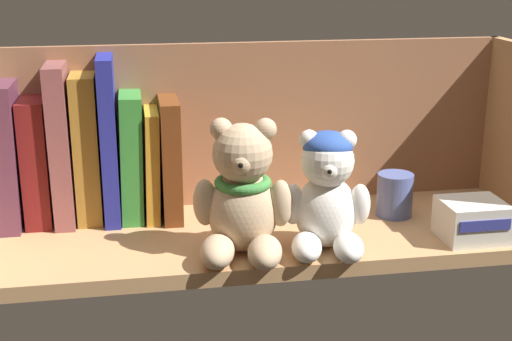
# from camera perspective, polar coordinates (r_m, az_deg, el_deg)

# --- Properties ---
(shelf_board) EXTENTS (0.77, 0.24, 0.02)m
(shelf_board) POSITION_cam_1_polar(r_m,az_deg,el_deg) (0.99, 0.02, -5.37)
(shelf_board) COLOR tan
(shelf_board) RESTS_ON ground
(shelf_back_panel) EXTENTS (0.80, 0.01, 0.26)m
(shelf_back_panel) POSITION_cam_1_polar(r_m,az_deg,el_deg) (1.07, -1.16, 3.18)
(shelf_back_panel) COLOR #915F41
(shelf_back_panel) RESTS_ON ground
(book_1) EXTENTS (0.03, 0.12, 0.20)m
(book_1) POSITION_cam_1_polar(r_m,az_deg,el_deg) (1.05, -18.92, 1.30)
(book_1) COLOR #592D42
(book_1) RESTS_ON shelf_board
(book_2) EXTENTS (0.04, 0.10, 0.18)m
(book_2) POSITION_cam_1_polar(r_m,az_deg,el_deg) (1.05, -16.94, 0.77)
(book_2) COLOR maroon
(book_2) RESTS_ON shelf_board
(book_3) EXTENTS (0.03, 0.11, 0.22)m
(book_3) POSITION_cam_1_polar(r_m,az_deg,el_deg) (1.04, -15.15, 2.11)
(book_3) COLOR brown
(book_3) RESTS_ON shelf_board
(book_4) EXTENTS (0.03, 0.09, 0.21)m
(book_4) POSITION_cam_1_polar(r_m,az_deg,el_deg) (1.03, -13.25, 1.80)
(book_4) COLOR #9F6F27
(book_4) RESTS_ON shelf_board
(book_5) EXTENTS (0.02, 0.12, 0.23)m
(book_5) POSITION_cam_1_polar(r_m,az_deg,el_deg) (1.03, -11.56, 2.56)
(book_5) COLOR navy
(book_5) RESTS_ON shelf_board
(book_6) EXTENTS (0.03, 0.11, 0.18)m
(book_6) POSITION_cam_1_polar(r_m,az_deg,el_deg) (1.04, -9.85, 1.23)
(book_6) COLOR #358833
(book_6) RESTS_ON shelf_board
(book_7) EXTENTS (0.02, 0.11, 0.16)m
(book_7) POSITION_cam_1_polar(r_m,az_deg,el_deg) (1.04, -8.28, 0.69)
(book_7) COLOR orange
(book_7) RESTS_ON shelf_board
(book_8) EXTENTS (0.03, 0.13, 0.17)m
(book_8) POSITION_cam_1_polar(r_m,az_deg,el_deg) (1.04, -6.86, 1.16)
(book_8) COLOR #643013
(book_8) RESTS_ON shelf_board
(teddy_bear_larger) EXTENTS (0.13, 0.13, 0.17)m
(teddy_bear_larger) POSITION_cam_1_polar(r_m,az_deg,el_deg) (0.89, -1.07, -2.16)
(teddy_bear_larger) COLOR tan
(teddy_bear_larger) RESTS_ON shelf_board
(teddy_bear_smaller) EXTENTS (0.12, 0.12, 0.16)m
(teddy_bear_smaller) POSITION_cam_1_polar(r_m,az_deg,el_deg) (0.91, 5.63, -1.87)
(teddy_bear_smaller) COLOR white
(teddy_bear_smaller) RESTS_ON shelf_board
(pillar_candle) EXTENTS (0.05, 0.05, 0.06)m
(pillar_candle) POSITION_cam_1_polar(r_m,az_deg,el_deg) (1.05, 10.94, -1.91)
(pillar_candle) COLOR #4C5B99
(pillar_candle) RESTS_ON shelf_board
(small_product_box) EXTENTS (0.08, 0.07, 0.05)m
(small_product_box) POSITION_cam_1_polar(r_m,az_deg,el_deg) (1.00, 16.74, -3.79)
(small_product_box) COLOR silver
(small_product_box) RESTS_ON shelf_board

